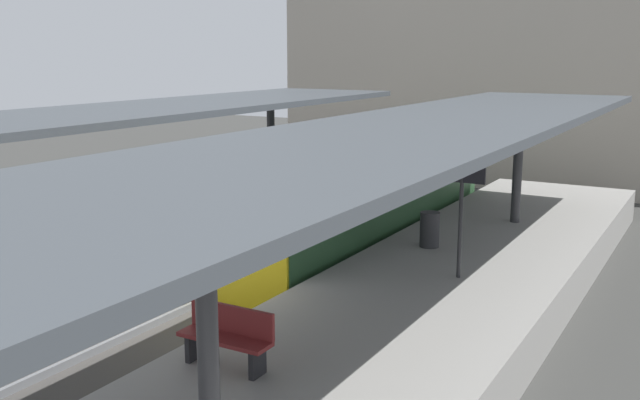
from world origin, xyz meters
The scene contains 14 objects.
ground_plane centered at (0.00, 0.00, 0.00)m, with size 80.00×80.00×0.00m, color #383835.
platform_left centered at (-3.80, 0.00, 0.50)m, with size 4.40×28.00×1.00m, color gray.
platform_right centered at (3.80, 0.00, 0.50)m, with size 4.40×28.00×1.00m, color gray.
track_ballast centered at (0.00, 0.00, 0.10)m, with size 3.20×28.00×0.20m, color #423F3D.
rail_near_side centered at (-0.72, 0.00, 0.27)m, with size 0.08×28.00×0.14m, color slate.
rail_far_side centered at (0.72, 0.00, 0.27)m, with size 0.08×28.00×0.14m, color slate.
commuter_train centered at (0.00, 6.26, 1.73)m, with size 2.78×11.42×3.10m.
canopy_left centered at (-3.80, 1.40, 3.93)m, with size 4.18×21.00×3.05m.
canopy_right centered at (3.80, 1.40, 3.99)m, with size 4.18×21.00×3.10m.
platform_bench centered at (2.64, -3.05, 1.46)m, with size 1.40×0.41×0.86m.
platform_sign centered at (4.09, 2.45, 2.62)m, with size 0.90×0.08×2.21m.
litter_bin centered at (2.76, 4.30, 1.40)m, with size 0.44×0.44×0.80m, color #2D2D30.
passenger_near_bench centered at (-3.83, 1.60, 1.86)m, with size 0.36×0.36×1.66m.
station_building_backdrop centered at (-0.10, 20.00, 5.50)m, with size 18.00×6.00×11.00m, color #A89E8E.
Camera 1 is at (8.43, -10.53, 5.32)m, focal length 40.13 mm.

